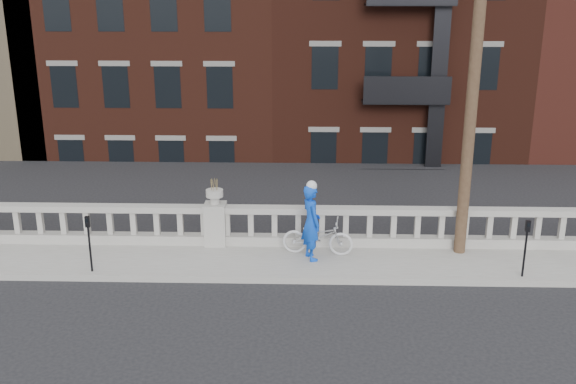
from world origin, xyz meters
The scene contains 10 objects.
ground centered at (0.00, 0.00, 0.00)m, with size 120.00×120.00×0.00m, color black.
sidewalk centered at (0.00, 3.00, 0.07)m, with size 32.00×2.20×0.15m, color gray.
balustrade centered at (0.00, 3.95, 0.64)m, with size 28.00×0.34×1.03m.
planter_pedestal centered at (0.00, 3.95, 0.83)m, with size 0.55×0.55×1.76m.
lower_level centered at (0.56, 23.04, 2.63)m, with size 80.00×44.00×20.80m.
utility_pole centered at (6.20, 3.60, 5.24)m, with size 1.60×0.28×10.00m.
parking_meter_c centered at (-2.68, 2.15, 1.00)m, with size 0.10×0.09×1.36m.
parking_meter_d centered at (7.31, 2.15, 1.00)m, with size 0.10×0.09×1.36m.
bicycle centered at (2.62, 3.36, 0.61)m, with size 0.61×1.76×0.92m, color silver.
cyclist centered at (2.45, 3.05, 1.09)m, with size 0.69×0.45×1.88m, color blue.
Camera 1 is at (2.31, -11.52, 6.35)m, focal length 40.00 mm.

